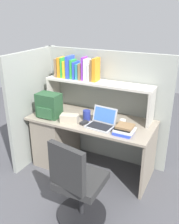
{
  "coord_description": "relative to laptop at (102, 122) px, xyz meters",
  "views": [
    {
      "loc": [
        1.28,
        -2.59,
        2.02
      ],
      "look_at": [
        0.0,
        -0.05,
        0.85
      ],
      "focal_mm": 39.69,
      "sensor_mm": 36.0,
      "label": 1
    }
  ],
  "objects": [
    {
      "name": "laptop",
      "position": [
        0.0,
        0.0,
        0.0
      ],
      "size": [
        0.33,
        0.29,
        0.22
      ],
      "color": "#B7BABF",
      "rests_on": "desk"
    },
    {
      "name": "computer_mouse",
      "position": [
        -0.22,
        -0.04,
        -0.03
      ],
      "size": [
        0.09,
        0.12,
        0.03
      ],
      "primitive_type": "cube",
      "rotation": [
        0.0,
        0.0,
        -0.27
      ],
      "color": "#262628",
      "rests_on": "desk"
    },
    {
      "name": "office_chair",
      "position": [
        0.09,
        -0.76,
        -0.39
      ],
      "size": [
        0.52,
        0.52,
        0.93
      ],
      "rotation": [
        0.0,
        0.0,
        2.96
      ],
      "color": "black",
      "rests_on": "ground_plane"
    },
    {
      "name": "cubicle_partition_left",
      "position": [
        -1.05,
        0.07,
        -0.01
      ],
      "size": [
        0.05,
        1.06,
        1.55
      ],
      "primitive_type": "cube",
      "color": "#939991",
      "rests_on": "ground_plane"
    },
    {
      "name": "snack_canister",
      "position": [
        -0.24,
        0.08,
        0.01
      ],
      "size": [
        0.1,
        0.1,
        0.13
      ],
      "primitive_type": "cylinder",
      "color": "navy",
      "rests_on": "desk"
    },
    {
      "name": "paper_cup",
      "position": [
        0.22,
        0.13,
        -0.01
      ],
      "size": [
        0.08,
        0.08,
        0.08
      ],
      "primitive_type": "cylinder",
      "color": "white",
      "rests_on": "desk"
    },
    {
      "name": "ground_plane",
      "position": [
        -0.2,
        0.12,
        -0.78
      ],
      "size": [
        8.0,
        8.0,
        0.0
      ],
      "primitive_type": "plane",
      "color": "#4C4C51"
    },
    {
      "name": "desk",
      "position": [
        -0.59,
        0.12,
        -0.38
      ],
      "size": [
        1.6,
        0.7,
        0.73
      ],
      "color": "gray",
      "rests_on": "ground_plane"
    },
    {
      "name": "backpack",
      "position": [
        -0.73,
        -0.04,
        0.1
      ],
      "size": [
        0.3,
        0.23,
        0.31
      ],
      "color": "#264C2D",
      "rests_on": "desk"
    },
    {
      "name": "overhead_hutch",
      "position": [
        -0.2,
        0.32,
        0.3
      ],
      "size": [
        1.44,
        0.28,
        0.45
      ],
      "color": "#BCB7AC",
      "rests_on": "desk"
    },
    {
      "name": "reference_books_on_shelf",
      "position": [
        -0.52,
        0.33,
        0.53
      ],
      "size": [
        0.61,
        0.18,
        0.29
      ],
      "color": "olive",
      "rests_on": "overhead_hutch"
    },
    {
      "name": "tissue_box",
      "position": [
        -0.4,
        -0.07,
        -0.0
      ],
      "size": [
        0.24,
        0.17,
        0.1
      ],
      "primitive_type": "cube",
      "rotation": [
        0.0,
        0.0,
        0.27
      ],
      "color": "#BFB299",
      "rests_on": "desk"
    },
    {
      "name": "cubicle_partition_rear",
      "position": [
        -0.2,
        0.5,
        -0.01
      ],
      "size": [
        1.84,
        0.05,
        1.55
      ],
      "primitive_type": "cube",
      "color": "#939991",
      "rests_on": "ground_plane"
    },
    {
      "name": "desk_book_stack",
      "position": [
        0.31,
        -0.06,
        -0.0
      ],
      "size": [
        0.22,
        0.2,
        0.1
      ],
      "color": "blue",
      "rests_on": "desk"
    }
  ]
}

